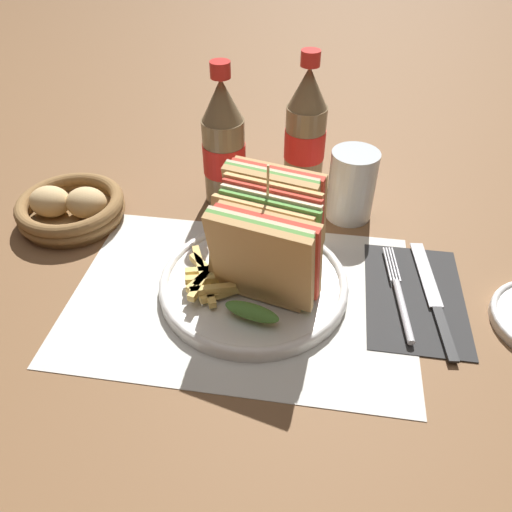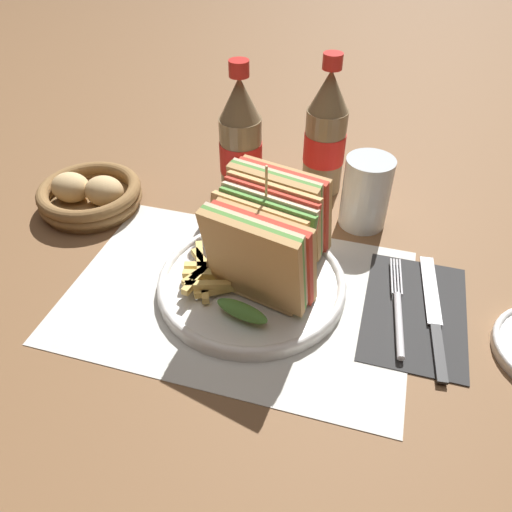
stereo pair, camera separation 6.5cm
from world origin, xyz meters
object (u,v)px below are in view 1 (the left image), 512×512
Objects in this scene: coke_bottle_near at (224,146)px; bread_basket at (71,207)px; coke_bottle_far at (305,132)px; glass_near at (352,185)px; fork at (401,300)px; knife at (433,297)px; plate_main at (254,283)px; club_sandwich at (269,236)px.

coke_bottle_near reaches higher than bread_basket.
glass_near is at bearing -45.57° from coke_bottle_far.
fork is 0.04m from knife.
knife is 1.94× the size of glass_near.
knife is at bearing 3.29° from plate_main.
club_sandwich is 1.32× the size of bread_basket.
fork is (0.17, -0.02, -0.07)m from club_sandwich.
club_sandwich is at bearing 41.16° from plate_main.
coke_bottle_far is 1.38× the size of bread_basket.
fork reaches higher than knife.
plate_main is 2.25× the size of glass_near.
plate_main is 0.23m from knife.
fork is at bearing -167.74° from knife.
club_sandwich is 1.00× the size of knife.
knife is at bearing -10.34° from bread_basket.
plate_main reaches higher than fork.
fork is 1.08× the size of bread_basket.
fork is 0.21m from glass_near.
glass_near reaches higher than fork.
coke_bottle_far reaches higher than glass_near.
club_sandwich is 1.95× the size of glass_near.
bread_basket is at bearing 159.85° from plate_main.
knife is 0.54m from bread_basket.
glass_near is (0.08, -0.08, -0.04)m from coke_bottle_far.
coke_bottle_near reaches higher than plate_main.
coke_bottle_near and coke_bottle_far have the same top height.
plate_main is 0.29m from coke_bottle_far.
coke_bottle_near reaches higher than glass_near.
coke_bottle_near reaches higher than club_sandwich.
fork is (0.19, -0.00, -0.00)m from plate_main.
plate_main is at bearing -98.91° from coke_bottle_far.
glass_near is (-0.11, 0.17, 0.05)m from knife.
coke_bottle_near is (-0.27, 0.20, 0.09)m from fork.
coke_bottle_far reaches higher than bread_basket.
knife is at bearing -31.59° from coke_bottle_near.
coke_bottle_near is (-0.09, 0.19, 0.02)m from club_sandwich.
club_sandwich is at bearing -121.01° from glass_near.
glass_near is at bearing 10.40° from bread_basket.
coke_bottle_far reaches higher than knife.
coke_bottle_near is (-0.08, 0.20, 0.09)m from plate_main.
bread_basket is (-0.53, 0.10, 0.02)m from knife.
bread_basket is (-0.49, 0.11, 0.01)m from fork.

